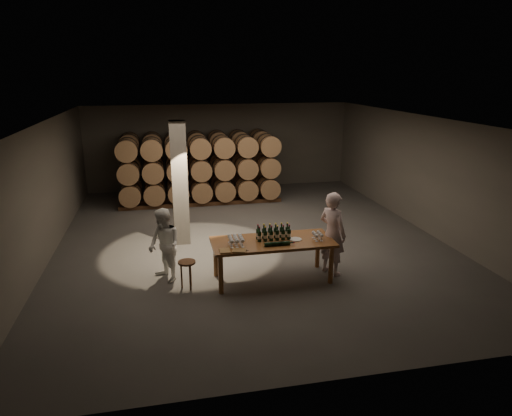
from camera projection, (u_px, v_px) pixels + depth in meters
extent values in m
plane|color=#4F4D4A|center=(250.00, 240.00, 12.32)|extent=(12.00, 12.00, 0.00)
plane|color=#605E59|center=(250.00, 120.00, 11.40)|extent=(12.00, 12.00, 0.00)
plane|color=#635D55|center=(220.00, 147.00, 17.49)|extent=(10.00, 0.00, 10.00)
plane|color=#635D55|center=(334.00, 282.00, 6.24)|extent=(10.00, 0.00, 10.00)
plane|color=#635D55|center=(45.00, 192.00, 10.88)|extent=(0.00, 12.00, 12.00)
plane|color=#635D55|center=(424.00, 174.00, 12.84)|extent=(0.00, 12.00, 12.00)
cube|color=gray|center=(180.00, 184.00, 11.70)|extent=(0.40, 0.40, 3.20)
cylinder|color=brown|center=(221.00, 274.00, 9.22)|extent=(0.10, 0.10, 0.84)
cylinder|color=brown|center=(331.00, 265.00, 9.68)|extent=(0.10, 0.10, 0.84)
cylinder|color=brown|center=(216.00, 258.00, 10.03)|extent=(0.10, 0.10, 0.84)
cylinder|color=brown|center=(318.00, 250.00, 10.49)|extent=(0.10, 0.10, 0.84)
cube|color=brown|center=(273.00, 242.00, 9.73)|extent=(2.60, 1.10, 0.06)
cube|color=#51301B|center=(199.00, 194.00, 16.71)|extent=(5.48, 0.10, 0.12)
cube|color=#51301B|center=(198.00, 190.00, 17.27)|extent=(5.48, 0.10, 0.12)
cylinder|color=#A37149|center=(133.00, 184.00, 16.42)|extent=(0.70, 0.95, 0.70)
cylinder|color=black|center=(132.00, 186.00, 16.17)|extent=(0.73, 0.04, 0.73)
cylinder|color=black|center=(133.00, 183.00, 16.66)|extent=(0.73, 0.04, 0.73)
cylinder|color=#A37149|center=(155.00, 183.00, 16.57)|extent=(0.70, 0.95, 0.70)
cylinder|color=black|center=(155.00, 185.00, 16.33)|extent=(0.73, 0.04, 0.73)
cylinder|color=black|center=(155.00, 182.00, 16.81)|extent=(0.73, 0.04, 0.73)
cylinder|color=#A37149|center=(176.00, 182.00, 16.72)|extent=(0.70, 0.95, 0.70)
cylinder|color=black|center=(177.00, 184.00, 16.48)|extent=(0.73, 0.04, 0.73)
cylinder|color=black|center=(176.00, 181.00, 16.97)|extent=(0.73, 0.04, 0.73)
cylinder|color=#A37149|center=(198.00, 181.00, 16.88)|extent=(0.70, 0.95, 0.70)
cylinder|color=black|center=(198.00, 183.00, 16.63)|extent=(0.73, 0.04, 0.73)
cylinder|color=black|center=(197.00, 180.00, 17.12)|extent=(0.73, 0.04, 0.73)
cylinder|color=#A37149|center=(219.00, 180.00, 17.03)|extent=(0.70, 0.95, 0.70)
cylinder|color=black|center=(220.00, 182.00, 16.78)|extent=(0.73, 0.04, 0.73)
cylinder|color=black|center=(218.00, 179.00, 17.27)|extent=(0.73, 0.04, 0.73)
cylinder|color=#A37149|center=(239.00, 179.00, 17.18)|extent=(0.70, 0.95, 0.70)
cylinder|color=black|center=(240.00, 181.00, 16.94)|extent=(0.73, 0.04, 0.73)
cylinder|color=black|center=(238.00, 178.00, 17.42)|extent=(0.73, 0.04, 0.73)
cylinder|color=#A37149|center=(259.00, 178.00, 17.33)|extent=(0.70, 0.95, 0.70)
cylinder|color=black|center=(261.00, 180.00, 17.09)|extent=(0.73, 0.04, 0.73)
cylinder|color=black|center=(258.00, 177.00, 17.58)|extent=(0.73, 0.04, 0.73)
cylinder|color=#A37149|center=(131.00, 164.00, 16.20)|extent=(0.70, 0.95, 0.70)
cylinder|color=black|center=(131.00, 165.00, 15.96)|extent=(0.73, 0.04, 0.73)
cylinder|color=black|center=(131.00, 163.00, 16.45)|extent=(0.73, 0.04, 0.73)
cylinder|color=#A37149|center=(153.00, 163.00, 16.36)|extent=(0.70, 0.95, 0.70)
cylinder|color=black|center=(153.00, 164.00, 16.11)|extent=(0.73, 0.04, 0.73)
cylinder|color=black|center=(153.00, 162.00, 16.60)|extent=(0.73, 0.04, 0.73)
cylinder|color=#A37149|center=(175.00, 162.00, 16.51)|extent=(0.70, 0.95, 0.70)
cylinder|color=black|center=(176.00, 164.00, 16.27)|extent=(0.73, 0.04, 0.73)
cylinder|color=black|center=(175.00, 161.00, 16.75)|extent=(0.73, 0.04, 0.73)
cylinder|color=#A37149|center=(197.00, 161.00, 16.66)|extent=(0.70, 0.95, 0.70)
cylinder|color=black|center=(198.00, 163.00, 16.42)|extent=(0.73, 0.04, 0.73)
cylinder|color=black|center=(196.00, 160.00, 16.91)|extent=(0.73, 0.04, 0.73)
cylinder|color=#A37149|center=(218.00, 161.00, 16.82)|extent=(0.70, 0.95, 0.70)
cylinder|color=black|center=(219.00, 162.00, 16.57)|extent=(0.73, 0.04, 0.73)
cylinder|color=black|center=(217.00, 159.00, 17.06)|extent=(0.73, 0.04, 0.73)
cylinder|color=#A37149|center=(239.00, 160.00, 16.97)|extent=(0.70, 0.95, 0.70)
cylinder|color=black|center=(240.00, 161.00, 16.72)|extent=(0.73, 0.04, 0.73)
cylinder|color=black|center=(238.00, 159.00, 17.21)|extent=(0.73, 0.04, 0.73)
cylinder|color=#A37149|center=(260.00, 159.00, 17.12)|extent=(0.70, 0.95, 0.70)
cylinder|color=black|center=(261.00, 160.00, 16.88)|extent=(0.73, 0.04, 0.73)
cylinder|color=black|center=(258.00, 158.00, 17.36)|extent=(0.73, 0.04, 0.73)
cylinder|color=#A37149|center=(129.00, 143.00, 15.99)|extent=(0.70, 0.95, 0.70)
cylinder|color=black|center=(129.00, 144.00, 15.75)|extent=(0.73, 0.04, 0.73)
cylinder|color=black|center=(130.00, 142.00, 16.24)|extent=(0.73, 0.04, 0.73)
cylinder|color=#A37149|center=(152.00, 143.00, 16.15)|extent=(0.70, 0.95, 0.70)
cylinder|color=black|center=(152.00, 144.00, 15.90)|extent=(0.73, 0.04, 0.73)
cylinder|color=black|center=(152.00, 141.00, 16.39)|extent=(0.73, 0.04, 0.73)
cylinder|color=#A37149|center=(174.00, 142.00, 16.30)|extent=(0.70, 0.95, 0.70)
cylinder|color=black|center=(175.00, 143.00, 16.05)|extent=(0.73, 0.04, 0.73)
cylinder|color=black|center=(174.00, 141.00, 16.54)|extent=(0.73, 0.04, 0.73)
cylinder|color=#A37149|center=(196.00, 141.00, 16.45)|extent=(0.70, 0.95, 0.70)
cylinder|color=black|center=(197.00, 142.00, 16.21)|extent=(0.73, 0.04, 0.73)
cylinder|color=black|center=(196.00, 140.00, 16.69)|extent=(0.73, 0.04, 0.73)
cylinder|color=#A37149|center=(218.00, 141.00, 16.60)|extent=(0.70, 0.95, 0.70)
cylinder|color=black|center=(219.00, 142.00, 16.36)|extent=(0.73, 0.04, 0.73)
cylinder|color=black|center=(217.00, 140.00, 16.85)|extent=(0.73, 0.04, 0.73)
cylinder|color=#A37149|center=(239.00, 140.00, 16.76)|extent=(0.70, 0.95, 0.70)
cylinder|color=black|center=(240.00, 141.00, 16.51)|extent=(0.73, 0.04, 0.73)
cylinder|color=black|center=(238.00, 139.00, 17.00)|extent=(0.73, 0.04, 0.73)
cylinder|color=#A37149|center=(260.00, 139.00, 16.91)|extent=(0.70, 0.95, 0.70)
cylinder|color=black|center=(261.00, 140.00, 16.66)|extent=(0.73, 0.04, 0.73)
cylinder|color=black|center=(258.00, 138.00, 17.15)|extent=(0.73, 0.04, 0.73)
cube|color=#51301B|center=(202.00, 204.00, 15.40)|extent=(5.48, 0.10, 0.12)
cube|color=#51301B|center=(201.00, 200.00, 15.96)|extent=(5.48, 0.10, 0.12)
cylinder|color=#A37149|center=(131.00, 194.00, 15.10)|extent=(0.70, 0.95, 0.70)
cylinder|color=black|center=(130.00, 196.00, 14.86)|extent=(0.73, 0.04, 0.73)
cylinder|color=black|center=(131.00, 192.00, 15.35)|extent=(0.73, 0.04, 0.73)
cylinder|color=#A37149|center=(155.00, 193.00, 15.26)|extent=(0.70, 0.95, 0.70)
cylinder|color=black|center=(155.00, 195.00, 15.01)|extent=(0.73, 0.04, 0.73)
cylinder|color=black|center=(155.00, 191.00, 15.50)|extent=(0.73, 0.04, 0.73)
cylinder|color=#A37149|center=(178.00, 192.00, 15.41)|extent=(0.70, 0.95, 0.70)
cylinder|color=black|center=(178.00, 193.00, 15.17)|extent=(0.73, 0.04, 0.73)
cylinder|color=black|center=(178.00, 190.00, 15.65)|extent=(0.73, 0.04, 0.73)
cylinder|color=#A37149|center=(201.00, 190.00, 15.56)|extent=(0.70, 0.95, 0.70)
cylinder|color=black|center=(202.00, 192.00, 15.32)|extent=(0.73, 0.04, 0.73)
cylinder|color=black|center=(201.00, 189.00, 15.81)|extent=(0.73, 0.04, 0.73)
cylinder|color=#A37149|center=(224.00, 189.00, 15.71)|extent=(0.70, 0.95, 0.70)
cylinder|color=black|center=(225.00, 191.00, 15.47)|extent=(0.73, 0.04, 0.73)
cylinder|color=black|center=(223.00, 187.00, 15.96)|extent=(0.73, 0.04, 0.73)
cylinder|color=#A37149|center=(246.00, 188.00, 15.87)|extent=(0.70, 0.95, 0.70)
cylinder|color=black|center=(247.00, 190.00, 15.62)|extent=(0.73, 0.04, 0.73)
cylinder|color=black|center=(245.00, 186.00, 16.11)|extent=(0.73, 0.04, 0.73)
cylinder|color=#A37149|center=(268.00, 187.00, 16.02)|extent=(0.70, 0.95, 0.70)
cylinder|color=black|center=(270.00, 189.00, 15.78)|extent=(0.73, 0.04, 0.73)
cylinder|color=black|center=(266.00, 185.00, 16.26)|extent=(0.73, 0.04, 0.73)
cylinder|color=#A37149|center=(129.00, 172.00, 14.89)|extent=(0.70, 0.95, 0.70)
cylinder|color=black|center=(128.00, 174.00, 14.65)|extent=(0.73, 0.04, 0.73)
cylinder|color=black|center=(129.00, 170.00, 15.14)|extent=(0.73, 0.04, 0.73)
cylinder|color=#A37149|center=(153.00, 171.00, 15.04)|extent=(0.70, 0.95, 0.70)
cylinder|color=black|center=(153.00, 173.00, 14.80)|extent=(0.73, 0.04, 0.73)
cylinder|color=black|center=(153.00, 169.00, 15.29)|extent=(0.73, 0.04, 0.73)
cylinder|color=#A37149|center=(177.00, 170.00, 15.20)|extent=(0.70, 0.95, 0.70)
cylinder|color=black|center=(177.00, 172.00, 14.95)|extent=(0.73, 0.04, 0.73)
cylinder|color=black|center=(177.00, 169.00, 15.44)|extent=(0.73, 0.04, 0.73)
cylinder|color=#A37149|center=(200.00, 169.00, 15.35)|extent=(0.70, 0.95, 0.70)
cylinder|color=black|center=(201.00, 171.00, 15.11)|extent=(0.73, 0.04, 0.73)
cylinder|color=black|center=(200.00, 168.00, 15.59)|extent=(0.73, 0.04, 0.73)
cylinder|color=#A37149|center=(223.00, 168.00, 15.50)|extent=(0.70, 0.95, 0.70)
cylinder|color=black|center=(225.00, 170.00, 15.26)|extent=(0.73, 0.04, 0.73)
cylinder|color=black|center=(222.00, 167.00, 15.75)|extent=(0.73, 0.04, 0.73)
cylinder|color=#A37149|center=(246.00, 167.00, 15.66)|extent=(0.70, 0.95, 0.70)
cylinder|color=black|center=(247.00, 169.00, 15.41)|extent=(0.73, 0.04, 0.73)
cylinder|color=black|center=(245.00, 166.00, 15.90)|extent=(0.73, 0.04, 0.73)
cylinder|color=#A37149|center=(268.00, 166.00, 15.81)|extent=(0.70, 0.95, 0.70)
cylinder|color=black|center=(270.00, 168.00, 15.56)|extent=(0.73, 0.04, 0.73)
cylinder|color=black|center=(266.00, 165.00, 16.05)|extent=(0.73, 0.04, 0.73)
cylinder|color=#A37149|center=(127.00, 150.00, 14.68)|extent=(0.70, 0.95, 0.70)
cylinder|color=black|center=(126.00, 151.00, 14.44)|extent=(0.73, 0.04, 0.73)
cylinder|color=black|center=(127.00, 148.00, 14.92)|extent=(0.73, 0.04, 0.73)
cylinder|color=#A37149|center=(152.00, 149.00, 14.83)|extent=(0.70, 0.95, 0.70)
cylinder|color=black|center=(152.00, 150.00, 14.59)|extent=(0.73, 0.04, 0.73)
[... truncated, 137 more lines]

